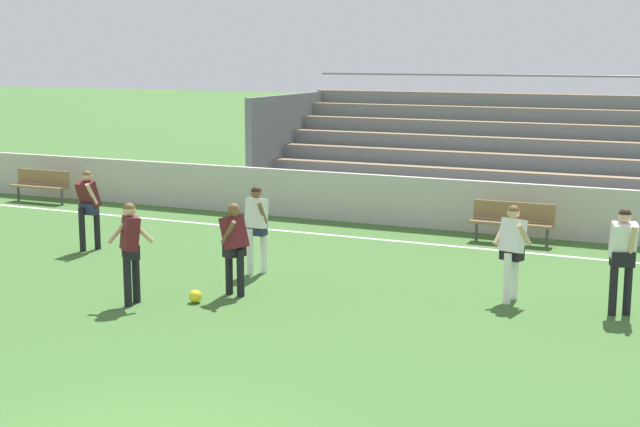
% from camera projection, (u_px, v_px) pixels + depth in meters
% --- Properties ---
extents(field_line_sideline, '(44.00, 0.12, 0.01)m').
position_uv_depth(field_line_sideline, '(457.00, 246.00, 19.44)').
color(field_line_sideline, white).
rests_on(field_line_sideline, ground).
extents(sideline_wall, '(48.00, 0.16, 1.21)m').
position_uv_depth(sideline_wall, '(479.00, 207.00, 20.89)').
color(sideline_wall, '#BCB7AD').
rests_on(sideline_wall, ground).
extents(bleacher_stand, '(16.17, 5.14, 3.51)m').
position_uv_depth(bleacher_stand, '(564.00, 154.00, 23.36)').
color(bleacher_stand, '#897051').
rests_on(bleacher_stand, ground).
extents(bench_centre_sideline, '(1.80, 0.40, 0.90)m').
position_uv_depth(bench_centre_sideline, '(41.00, 183.00, 25.15)').
color(bench_centre_sideline, olive).
rests_on(bench_centre_sideline, ground).
extents(bench_near_bin, '(1.80, 0.40, 0.90)m').
position_uv_depth(bench_near_bin, '(513.00, 219.00, 19.72)').
color(bench_near_bin, olive).
rests_on(bench_near_bin, ground).
extents(player_dark_on_ball, '(0.69, 0.48, 1.72)m').
position_uv_depth(player_dark_on_ball, '(130.00, 244.00, 14.80)').
color(player_dark_on_ball, black).
rests_on(player_dark_on_ball, ground).
extents(player_dark_deep_cover, '(0.50, 0.61, 1.61)m').
position_uv_depth(player_dark_deep_cover, '(234.00, 241.00, 15.38)').
color(player_dark_deep_cover, black).
rests_on(player_dark_deep_cover, ground).
extents(player_white_wide_left, '(0.61, 0.52, 1.64)m').
position_uv_depth(player_white_wide_left, '(512.00, 245.00, 15.00)').
color(player_white_wide_left, white).
rests_on(player_white_wide_left, ground).
extents(player_dark_wide_right, '(0.44, 0.55, 1.70)m').
position_uv_depth(player_dark_wide_right, '(88.00, 203.00, 18.91)').
color(player_dark_wide_right, black).
rests_on(player_dark_wide_right, ground).
extents(player_white_overlapping, '(0.47, 0.53, 1.73)m').
position_uv_depth(player_white_overlapping, '(623.00, 252.00, 14.19)').
color(player_white_overlapping, black).
rests_on(player_white_overlapping, ground).
extents(player_white_trailing_run, '(0.44, 0.55, 1.67)m').
position_uv_depth(player_white_trailing_run, '(257.00, 222.00, 16.89)').
color(player_white_trailing_run, white).
rests_on(player_white_trailing_run, ground).
extents(soccer_ball, '(0.22, 0.22, 0.22)m').
position_uv_depth(soccer_ball, '(195.00, 296.00, 15.05)').
color(soccer_ball, yellow).
rests_on(soccer_ball, ground).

